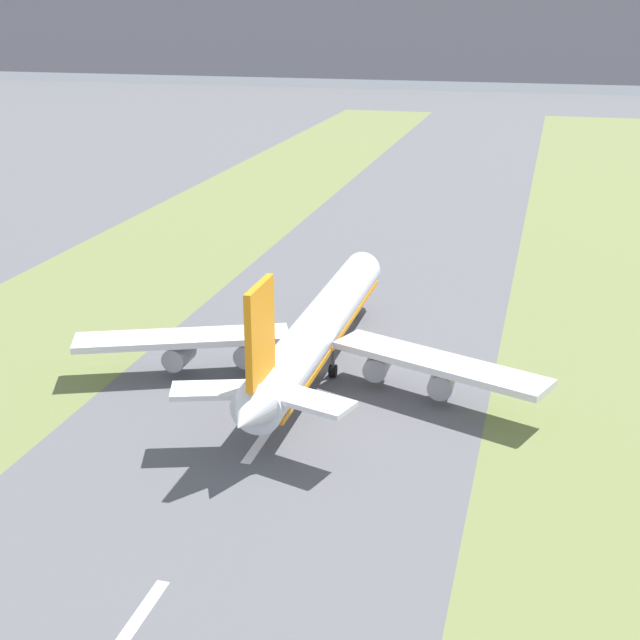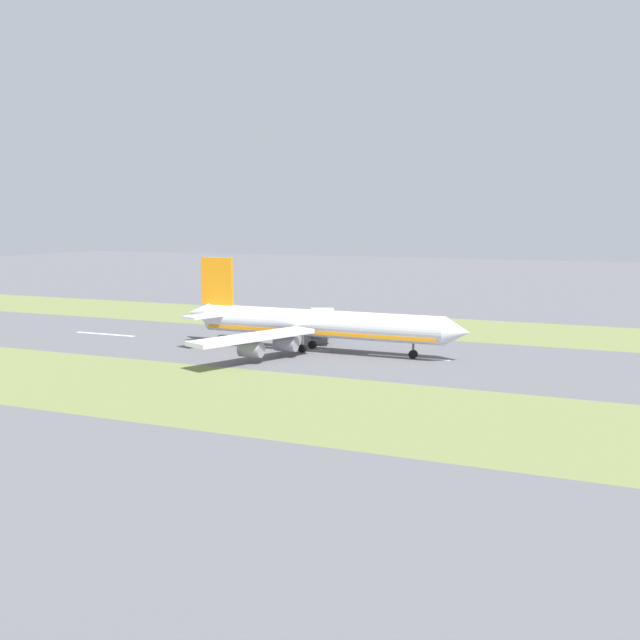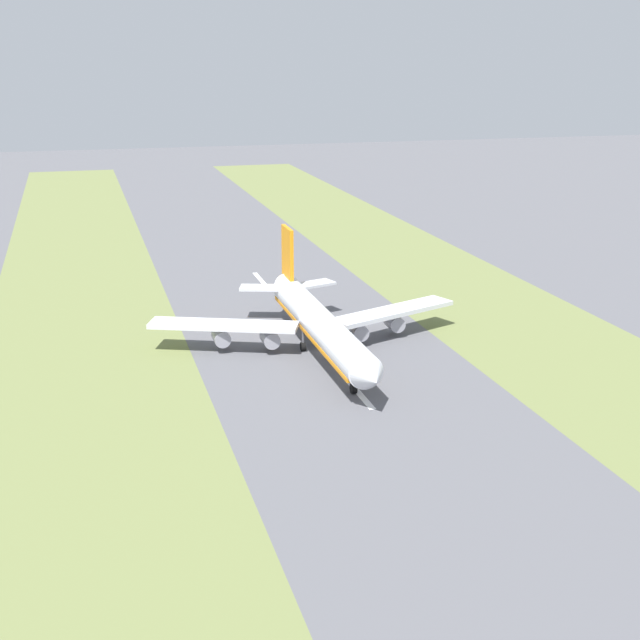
# 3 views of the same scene
# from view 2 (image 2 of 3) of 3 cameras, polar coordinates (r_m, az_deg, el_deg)

# --- Properties ---
(ground_plane) EXTENTS (800.00, 800.00, 0.00)m
(ground_plane) POSITION_cam_2_polar(r_m,az_deg,el_deg) (166.55, -0.13, -2.33)
(ground_plane) COLOR #56565B
(grass_median_west) EXTENTS (40.00, 600.00, 0.01)m
(grass_median_west) POSITION_cam_2_polar(r_m,az_deg,el_deg) (208.04, 4.86, -0.34)
(grass_median_west) COLOR olive
(grass_median_west) RESTS_ON ground
(grass_median_east) EXTENTS (40.00, 600.00, 0.01)m
(grass_median_east) POSITION_cam_2_polar(r_m,az_deg,el_deg) (127.46, -8.32, -5.53)
(grass_median_east) COLOR olive
(grass_median_east) RESTS_ON ground
(centreline_dash_near) EXTENTS (1.20, 18.00, 0.01)m
(centreline_dash_near) POSITION_cam_2_polar(r_m,az_deg,el_deg) (197.57, -16.04, -1.04)
(centreline_dash_near) COLOR silver
(centreline_dash_near) RESTS_ON ground
(centreline_dash_mid) EXTENTS (1.20, 18.00, 0.01)m
(centreline_dash_mid) POSITION_cam_2_polar(r_m,az_deg,el_deg) (175.01, -5.88, -1.88)
(centreline_dash_mid) COLOR silver
(centreline_dash_mid) RESTS_ON ground
(centreline_dash_far) EXTENTS (1.20, 18.00, 0.01)m
(centreline_dash_far) POSITION_cam_2_polar(r_m,az_deg,el_deg) (159.45, 6.76, -2.83)
(centreline_dash_far) COLOR silver
(centreline_dash_far) RESTS_ON ground
(airplane_main_jet) EXTENTS (64.14, 67.02, 20.20)m
(airplane_main_jet) POSITION_cam_2_polar(r_m,az_deg,el_deg) (165.11, -0.61, -0.30)
(airplane_main_jet) COLOR silver
(airplane_main_jet) RESTS_ON ground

